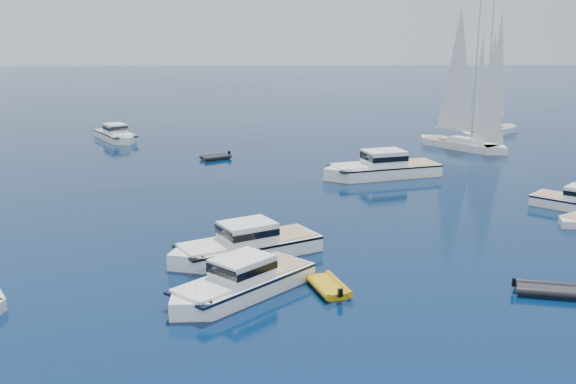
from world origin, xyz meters
The scene contains 9 objects.
motor_cruiser_left centered at (-5.57, 11.28, 0.00)m, with size 3.09×10.11×2.65m, color white, non-canonical shape.
motor_cruiser_centre centered at (-5.42, 17.46, 0.00)m, with size 3.29×10.76×2.82m, color white, non-canonical shape.
motor_cruiser_distant centered at (7.12, 39.62, 0.00)m, with size 3.75×12.25×3.22m, color white, non-canonical shape.
motor_cruiser_horizon centered at (-22.06, 61.26, 0.00)m, with size 2.95×9.64×2.53m, color white, non-canonical shape.
sailboat_sails_r centered at (19.02, 53.89, 0.00)m, with size 3.24×12.46×18.32m, color silver, non-canonical shape.
sailboat_sails_far centered at (25.32, 63.04, 0.00)m, with size 3.23×12.41×18.24m, color silver, non-canonical shape.
tender_yellow centered at (-0.73, 11.72, 0.00)m, with size 1.97×3.57×0.95m, color #D0980C, non-canonical shape.
tender_grey_near centered at (11.20, 10.63, 0.00)m, with size 2.00×3.64×0.95m, color black, non-canonical shape.
tender_grey_far centered at (-9.07, 48.58, 0.00)m, with size 1.83×3.27×0.95m, color black, non-canonical shape.
Camera 1 is at (-4.46, -23.76, 14.54)m, focal length 43.01 mm.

